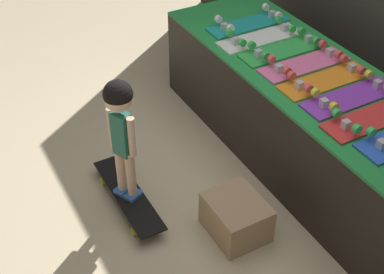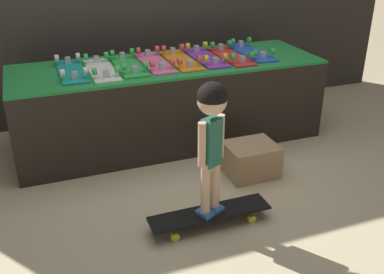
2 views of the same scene
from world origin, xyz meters
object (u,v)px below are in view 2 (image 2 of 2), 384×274
(skateboard_blue_on_rack, at_px, (251,51))
(skateboard_on_floor, at_px, (210,214))
(skateboard_red_on_rack, at_px, (231,55))
(skateboard_teal_on_rack, at_px, (71,70))
(skateboard_orange_on_rack, at_px, (181,59))
(storage_box, at_px, (251,159))
(skateboard_pink_on_rack, at_px, (155,62))
(child, at_px, (212,125))
(skateboard_white_on_rack, at_px, (101,69))
(skateboard_green_on_rack, at_px, (128,65))
(skateboard_purple_on_rack, at_px, (205,57))

(skateboard_blue_on_rack, height_order, skateboard_on_floor, skateboard_blue_on_rack)
(skateboard_red_on_rack, bearing_deg, skateboard_teal_on_rack, 178.60)
(skateboard_orange_on_rack, relative_size, storage_box, 1.72)
(skateboard_teal_on_rack, relative_size, skateboard_pink_on_rack, 1.00)
(skateboard_blue_on_rack, xyz_separation_m, storage_box, (-0.39, -0.81, -0.58))
(child, distance_m, storage_box, 0.90)
(skateboard_white_on_rack, bearing_deg, skateboard_on_floor, -72.25)
(child, bearing_deg, skateboard_green_on_rack, 73.24)
(child, bearing_deg, skateboard_orange_on_rack, 53.70)
(skateboard_teal_on_rack, height_order, skateboard_on_floor, skateboard_teal_on_rack)
(skateboard_orange_on_rack, relative_size, skateboard_on_floor, 0.82)
(skateboard_green_on_rack, height_order, skateboard_orange_on_rack, same)
(skateboard_on_floor, xyz_separation_m, child, (0.00, -0.00, 0.60))
(skateboard_on_floor, xyz_separation_m, storage_box, (0.52, 0.47, 0.05))
(skateboard_green_on_rack, bearing_deg, storage_box, -48.61)
(skateboard_white_on_rack, bearing_deg, skateboard_green_on_rack, 9.68)
(skateboard_on_floor, distance_m, storage_box, 0.71)
(skateboard_white_on_rack, bearing_deg, storage_box, -39.50)
(skateboard_pink_on_rack, relative_size, skateboard_purple_on_rack, 1.00)
(skateboard_white_on_rack, distance_m, storage_box, 1.32)
(skateboard_red_on_rack, xyz_separation_m, skateboard_on_floor, (-0.70, -1.24, -0.62))
(skateboard_red_on_rack, xyz_separation_m, skateboard_blue_on_rack, (0.22, 0.05, 0.00))
(storage_box, bearing_deg, skateboard_white_on_rack, 140.50)
(skateboard_pink_on_rack, height_order, skateboard_blue_on_rack, same)
(skateboard_blue_on_rack, bearing_deg, skateboard_orange_on_rack, -177.92)
(skateboard_on_floor, bearing_deg, skateboard_teal_on_rack, 115.67)
(child, relative_size, storage_box, 2.29)
(skateboard_green_on_rack, distance_m, skateboard_blue_on_rack, 1.09)
(skateboard_red_on_rack, bearing_deg, skateboard_purple_on_rack, 172.30)
(skateboard_green_on_rack, height_order, skateboard_pink_on_rack, same)
(skateboard_pink_on_rack, relative_size, skateboard_red_on_rack, 1.00)
(skateboard_white_on_rack, height_order, skateboard_pink_on_rack, same)
(skateboard_orange_on_rack, xyz_separation_m, skateboard_blue_on_rack, (0.65, 0.02, 0.00))
(skateboard_pink_on_rack, distance_m, storage_box, 1.10)
(skateboard_white_on_rack, distance_m, skateboard_on_floor, 1.43)
(skateboard_teal_on_rack, distance_m, storage_box, 1.50)
(skateboard_orange_on_rack, bearing_deg, skateboard_purple_on_rack, 1.50)
(skateboard_orange_on_rack, xyz_separation_m, skateboard_purple_on_rack, (0.22, 0.01, 0.00))
(skateboard_pink_on_rack, xyz_separation_m, skateboard_on_floor, (-0.04, -1.27, -0.62))
(skateboard_white_on_rack, xyz_separation_m, skateboard_red_on_rack, (1.09, 0.01, 0.00))
(skateboard_orange_on_rack, relative_size, skateboard_blue_on_rack, 1.00)
(skateboard_on_floor, height_order, storage_box, storage_box)
(skateboard_purple_on_rack, bearing_deg, skateboard_green_on_rack, -179.68)
(skateboard_orange_on_rack, bearing_deg, skateboard_pink_on_rack, 177.88)
(skateboard_orange_on_rack, distance_m, skateboard_blue_on_rack, 0.65)
(skateboard_green_on_rack, height_order, skateboard_blue_on_rack, same)
(skateboard_white_on_rack, distance_m, child, 1.29)
(skateboard_green_on_rack, bearing_deg, skateboard_white_on_rack, -170.32)
(skateboard_orange_on_rack, bearing_deg, child, -101.66)
(skateboard_blue_on_rack, bearing_deg, child, -125.40)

